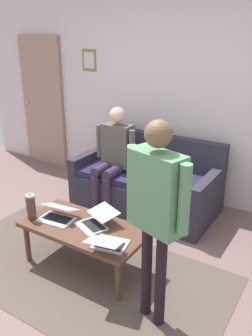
{
  "coord_description": "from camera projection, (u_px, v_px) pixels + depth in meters",
  "views": [
    {
      "loc": [
        -1.8,
        2.03,
        2.16
      ],
      "look_at": [
        0.03,
        -0.88,
        0.8
      ],
      "focal_mm": 38.11,
      "sensor_mm": 36.0,
      "label": 1
    }
  ],
  "objects": [
    {
      "name": "french_press",
      "position": [
        31.0,
        207.0,
        3.4
      ],
      "size": [
        0.11,
        0.09,
        0.28
      ],
      "color": "#4C3323",
      "rests_on": "coffee_table"
    },
    {
      "name": "interior_door",
      "position": [
        43.0,
        103.0,
        5.74
      ],
      "size": [
        0.82,
        0.09,
        2.05
      ],
      "color": "tan",
      "rests_on": "ground_plane"
    },
    {
      "name": "person_seated",
      "position": [
        114.0,
        153.0,
        4.34
      ],
      "size": [
        0.55,
        0.51,
        1.28
      ],
      "color": "#392843",
      "rests_on": "ground_plane"
    },
    {
      "name": "couch",
      "position": [
        147.0,
        184.0,
        4.51
      ],
      "size": [
        1.75,
        0.9,
        0.88
      ],
      "color": "#2D2A34",
      "rests_on": "ground_plane"
    },
    {
      "name": "area_rug",
      "position": [
        80.0,
        270.0,
        3.4
      ],
      "size": [
        2.8,
        1.47,
        0.01
      ],
      "primitive_type": "cube",
      "color": "brown",
      "rests_on": "ground_plane"
    },
    {
      "name": "laptop_right",
      "position": [
        108.0,
        243.0,
        2.97
      ],
      "size": [
        0.35,
        0.41,
        0.15
      ],
      "color": "silver",
      "rests_on": "coffee_table"
    },
    {
      "name": "person_standing",
      "position": [
        156.0,
        201.0,
        2.47
      ],
      "size": [
        0.57,
        0.29,
        1.61
      ],
      "color": "black",
      "rests_on": "ground_plane"
    },
    {
      "name": "back_wall",
      "position": [
        183.0,
        96.0,
        4.52
      ],
      "size": [
        7.04,
        0.11,
        2.7
      ],
      "color": "silver",
      "rests_on": "ground_plane"
    },
    {
      "name": "coffee_table",
      "position": [
        84.0,
        230.0,
        3.33
      ],
      "size": [
        1.19,
        0.59,
        0.44
      ],
      "color": "brown",
      "rests_on": "ground_plane"
    },
    {
      "name": "laptop_center",
      "position": [
        58.0,
        215.0,
        3.43
      ],
      "size": [
        0.36,
        0.31,
        0.15
      ],
      "color": "silver",
      "rests_on": "coffee_table"
    },
    {
      "name": "laptop_left",
      "position": [
        96.0,
        221.0,
        3.31
      ],
      "size": [
        0.4,
        0.43,
        0.14
      ],
      "color": "silver",
      "rests_on": "coffee_table"
    },
    {
      "name": "ground_plane",
      "position": [
        78.0,
        279.0,
        3.28
      ],
      "size": [
        7.68,
        7.68,
        0.0
      ],
      "primitive_type": "plane",
      "color": "#765A57"
    }
  ]
}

